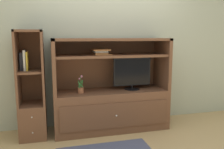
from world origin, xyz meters
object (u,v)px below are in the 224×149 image
Objects in this scene: media_console at (111,100)px; upright_book_row at (24,61)px; tv_monitor at (132,73)px; potted_plant at (81,89)px; magazine_stack at (101,52)px; bookshelf_tall at (32,101)px.

media_console is 6.23× the size of upright_book_row.
tv_monitor is 0.82m from potted_plant.
tv_monitor is at bearing -1.16° from magazine_stack.
media_console is at bearing -0.27° from bookshelf_tall.
magazine_stack reaches higher than tv_monitor.
bookshelf_tall is at bearing 179.73° from media_console.
magazine_stack and upright_book_row have the same top height.
media_console is 6.58× the size of potted_plant.
media_console reaches higher than upright_book_row.
upright_book_row is (-0.75, 0.05, 0.42)m from potted_plant.
upright_book_row is (-1.55, 0.01, 0.23)m from tv_monitor.
tv_monitor is 1.76× the size of magazine_stack.
media_console is 0.52m from potted_plant.
potted_plant is at bearing -171.18° from magazine_stack.
potted_plant is 0.17× the size of bookshelf_tall.
magazine_stack is 1.22× the size of upright_book_row.
bookshelf_tall reaches higher than magazine_stack.
tv_monitor is at bearing -3.40° from media_console.
potted_plant is (-0.80, -0.04, -0.19)m from tv_monitor.
tv_monitor is 2.14× the size of upright_book_row.
potted_plant is 0.86m from upright_book_row.
media_console is 0.75m from magazine_stack.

